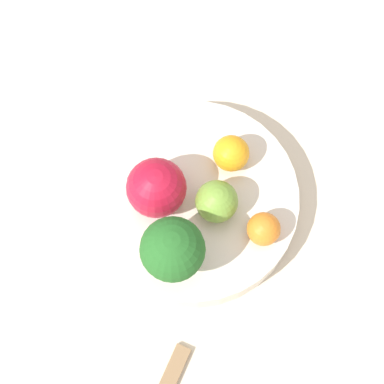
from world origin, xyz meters
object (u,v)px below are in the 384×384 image
object	(u,v)px
apple_green	(156,188)
orange_front	(231,153)
apple_red	(218,200)
spoon	(171,377)
broccoli	(173,250)
bowl	(192,201)
orange_back	(263,230)

from	to	relation	value
apple_green	orange_front	world-z (taller)	apple_green
apple_green	apple_red	bearing A→B (deg)	-68.23
apple_green	spoon	xyz separation A→B (m)	(-0.15, -0.11, -0.06)
broccoli	orange_front	distance (m)	0.13
bowl	apple_red	world-z (taller)	apple_red
bowl	orange_front	distance (m)	0.07
apple_green	bowl	bearing A→B (deg)	-53.79
broccoli	spoon	size ratio (longest dim) A/B	1.24
apple_red	orange_front	bearing A→B (deg)	14.84
orange_back	apple_red	bearing A→B (deg)	86.55
bowl	apple_green	xyz separation A→B (m)	(-0.02, 0.03, 0.05)
apple_red	orange_back	world-z (taller)	apple_red
apple_red	spoon	distance (m)	0.18
orange_front	spoon	world-z (taller)	orange_front
broccoli	apple_red	xyz separation A→B (m)	(0.08, -0.01, -0.03)
broccoli	apple_green	xyz separation A→B (m)	(0.05, 0.05, -0.02)
orange_front	spoon	xyz separation A→B (m)	(-0.23, -0.06, -0.05)
broccoli	apple_red	size ratio (longest dim) A/B	1.84
orange_front	orange_back	distance (m)	0.09
bowl	spoon	distance (m)	0.19
apple_green	orange_back	world-z (taller)	apple_green
bowl	spoon	xyz separation A→B (m)	(-0.17, -0.08, -0.01)
bowl	spoon	bearing A→B (deg)	-155.87
bowl	apple_green	bearing A→B (deg)	126.21
apple_red	spoon	size ratio (longest dim) A/B	0.68
broccoli	orange_back	bearing A→B (deg)	-41.35
orange_front	apple_red	bearing A→B (deg)	-165.16
apple_red	orange_back	size ratio (longest dim) A/B	1.28
apple_red	apple_green	bearing A→B (deg)	111.77
orange_front	orange_back	world-z (taller)	orange_front
bowl	broccoli	bearing A→B (deg)	-163.46
broccoli	orange_back	distance (m)	0.10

